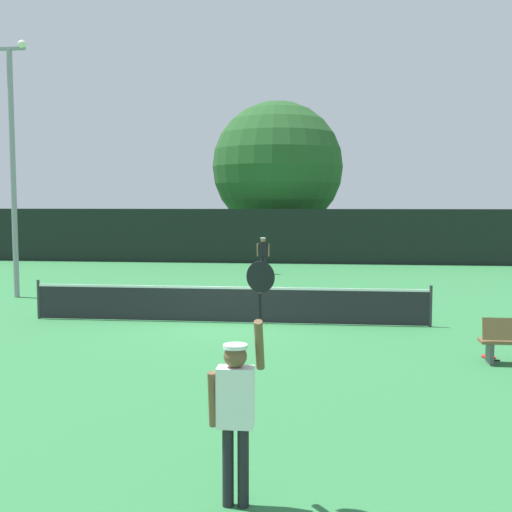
{
  "coord_description": "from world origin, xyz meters",
  "views": [
    {
      "loc": [
        2.55,
        -16.46,
        3.18
      ],
      "look_at": [
        0.49,
        2.36,
        1.58
      ],
      "focal_mm": 44.49,
      "sensor_mm": 36.0,
      "label": 1
    }
  ],
  "objects_px": {
    "parked_car_near": "(233,239)",
    "parked_car_mid": "(308,242)",
    "large_tree": "(277,167)",
    "player_serving": "(237,399)",
    "spare_racket": "(489,357)",
    "tennis_ball": "(309,300)",
    "player_receiving": "(263,252)",
    "light_pole": "(12,154)"
  },
  "relations": [
    {
      "from": "parked_car_near",
      "to": "parked_car_mid",
      "type": "height_order",
      "value": "same"
    },
    {
      "from": "large_tree",
      "to": "parked_car_mid",
      "type": "xyz_separation_m",
      "value": [
        1.76,
        1.72,
        -4.48
      ]
    },
    {
      "from": "player_serving",
      "to": "parked_car_near",
      "type": "xyz_separation_m",
      "value": [
        -5.21,
        35.56,
        -0.37
      ]
    },
    {
      "from": "spare_racket",
      "to": "tennis_ball",
      "type": "bearing_deg",
      "value": 118.35
    },
    {
      "from": "player_serving",
      "to": "large_tree",
      "type": "height_order",
      "value": "large_tree"
    },
    {
      "from": "player_receiving",
      "to": "parked_car_mid",
      "type": "xyz_separation_m",
      "value": [
        1.68,
        11.12,
        -0.22
      ]
    },
    {
      "from": "large_tree",
      "to": "player_receiving",
      "type": "bearing_deg",
      "value": -89.52
    },
    {
      "from": "parked_car_mid",
      "to": "spare_racket",
      "type": "bearing_deg",
      "value": -83.83
    },
    {
      "from": "tennis_ball",
      "to": "light_pole",
      "type": "bearing_deg",
      "value": -178.54
    },
    {
      "from": "tennis_ball",
      "to": "light_pole",
      "type": "distance_m",
      "value": 10.92
    },
    {
      "from": "spare_racket",
      "to": "parked_car_mid",
      "type": "distance_m",
      "value": 26.28
    },
    {
      "from": "player_serving",
      "to": "parked_car_mid",
      "type": "distance_m",
      "value": 32.78
    },
    {
      "from": "parked_car_near",
      "to": "large_tree",
      "type": "bearing_deg",
      "value": -62.35
    },
    {
      "from": "player_serving",
      "to": "light_pole",
      "type": "relative_size",
      "value": 0.31
    },
    {
      "from": "spare_racket",
      "to": "light_pole",
      "type": "distance_m",
      "value": 16.07
    },
    {
      "from": "player_receiving",
      "to": "spare_racket",
      "type": "bearing_deg",
      "value": 112.5
    },
    {
      "from": "player_serving",
      "to": "light_pole",
      "type": "distance_m",
      "value": 17.11
    },
    {
      "from": "large_tree",
      "to": "tennis_ball",
      "type": "bearing_deg",
      "value": -82.21
    },
    {
      "from": "tennis_ball",
      "to": "spare_racket",
      "type": "bearing_deg",
      "value": -61.65
    },
    {
      "from": "player_receiving",
      "to": "large_tree",
      "type": "height_order",
      "value": "large_tree"
    },
    {
      "from": "player_receiving",
      "to": "parked_car_near",
      "type": "xyz_separation_m",
      "value": [
        -3.36,
        13.91,
        -0.22
      ]
    },
    {
      "from": "spare_racket",
      "to": "large_tree",
      "type": "distance_m",
      "value": 25.49
    },
    {
      "from": "light_pole",
      "to": "parked_car_mid",
      "type": "bearing_deg",
      "value": 63.97
    },
    {
      "from": "spare_racket",
      "to": "parked_car_mid",
      "type": "relative_size",
      "value": 0.12
    },
    {
      "from": "spare_racket",
      "to": "parked_car_mid",
      "type": "bearing_deg",
      "value": 99.72
    },
    {
      "from": "player_receiving",
      "to": "light_pole",
      "type": "distance_m",
      "value": 11.55
    },
    {
      "from": "parked_car_near",
      "to": "player_serving",
      "type": "bearing_deg",
      "value": -90.08
    },
    {
      "from": "player_serving",
      "to": "tennis_ball",
      "type": "height_order",
      "value": "player_serving"
    },
    {
      "from": "player_serving",
      "to": "large_tree",
      "type": "bearing_deg",
      "value": 93.54
    },
    {
      "from": "player_receiving",
      "to": "parked_car_near",
      "type": "distance_m",
      "value": 14.31
    },
    {
      "from": "large_tree",
      "to": "parked_car_near",
      "type": "distance_m",
      "value": 7.16
    },
    {
      "from": "player_receiving",
      "to": "tennis_ball",
      "type": "distance_m",
      "value": 7.98
    },
    {
      "from": "tennis_ball",
      "to": "large_tree",
      "type": "xyz_separation_m",
      "value": [
        -2.33,
        16.99,
        5.22
      ]
    },
    {
      "from": "player_receiving",
      "to": "parked_car_mid",
      "type": "bearing_deg",
      "value": -98.61
    },
    {
      "from": "large_tree",
      "to": "parked_car_near",
      "type": "relative_size",
      "value": 2.05
    },
    {
      "from": "player_serving",
      "to": "parked_car_near",
      "type": "bearing_deg",
      "value": 98.33
    },
    {
      "from": "tennis_ball",
      "to": "large_tree",
      "type": "bearing_deg",
      "value": 97.79
    },
    {
      "from": "spare_racket",
      "to": "parked_car_near",
      "type": "relative_size",
      "value": 0.12
    },
    {
      "from": "player_receiving",
      "to": "player_serving",
      "type": "bearing_deg",
      "value": 94.87
    },
    {
      "from": "light_pole",
      "to": "parked_car_mid",
      "type": "xyz_separation_m",
      "value": [
        9.26,
        18.97,
        -4.02
      ]
    },
    {
      "from": "spare_racket",
      "to": "player_serving",
      "type": "bearing_deg",
      "value": -121.83
    },
    {
      "from": "large_tree",
      "to": "parked_car_near",
      "type": "bearing_deg",
      "value": 126.05
    }
  ]
}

